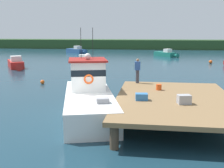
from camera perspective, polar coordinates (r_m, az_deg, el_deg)
The scene contains 14 objects.
ground_plane at distance 15.60m, azimuth -5.60°, elevation -6.50°, with size 200.00×200.00×0.00m, color #193847.
dock at distance 14.95m, azimuth 12.53°, elevation -3.21°, with size 6.00×9.00×1.20m.
main_fishing_boat at distance 16.14m, azimuth -4.78°, elevation -2.21°, with size 4.59×9.93×4.80m.
crate_single_far at distance 14.11m, azimuth 6.01°, elevation -2.59°, with size 0.60×0.44×0.34m, color #3370B2.
crate_stack_mid_dock at distance 13.72m, azimuth 14.39°, elevation -3.04°, with size 0.60×0.44×0.44m, color #9E9EA3.
bait_bucket at distance 16.66m, azimuth 9.46°, elevation -0.63°, with size 0.32×0.32×0.34m, color #E04C19.
deckhand_by_the_boat at distance 18.66m, azimuth 5.19°, elevation 2.81°, with size 0.36×0.22×1.63m.
moored_boat_far_right at distance 52.97m, azimuth 10.90°, elevation 6.00°, with size 4.51×5.05×1.44m.
moored_boat_outer_mooring at distance 61.20m, azimuth -7.18°, elevation 6.74°, with size 5.52×4.85×1.56m.
moored_boat_off_the_point at distance 37.89m, azimuth -18.88°, elevation 3.91°, with size 4.32×5.81×1.56m.
moored_boat_near_channel at distance 38.73m, azimuth -5.85°, elevation 4.50°, with size 1.94×5.75×1.44m.
mooring_buoy_outer at distance 25.56m, azimuth -13.91°, elevation 0.40°, with size 0.37×0.37×0.37m, color #EA5B19.
mooring_buoy_spare_mooring at distance 43.29m, azimuth 19.34°, elevation 4.27°, with size 0.50×0.50×0.50m, color #EA5B19.
far_shoreline at distance 76.64m, azimuth 5.46°, elevation 8.03°, with size 120.00×8.00×2.40m, color #284723.
Camera 1 is at (3.59, -14.48, 4.58)m, focal length 45.15 mm.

